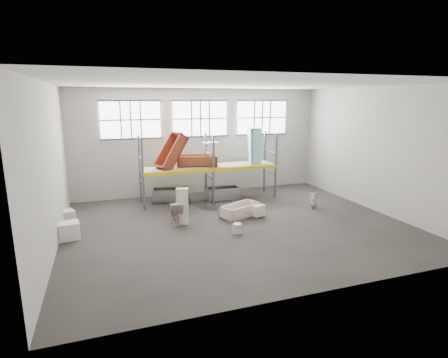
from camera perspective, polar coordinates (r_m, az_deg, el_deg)
name	(u,v)px	position (r m, az deg, el deg)	size (l,w,h in m)	color
floor	(237,226)	(13.10, 2.15, -7.56)	(12.00, 10.00, 0.10)	#433E3A
ceiling	(239,82)	(12.31, 2.36, 15.32)	(12.00, 10.00, 0.10)	silver
wall_back	(200,142)	(17.22, -3.87, 6.02)	(12.00, 0.10, 5.00)	#A39F96
wall_front	(321,192)	(8.05, 15.35, -1.98)	(12.00, 0.10, 5.00)	#9D9A91
wall_left	(48,168)	(11.74, -26.49, 1.63)	(0.10, 10.00, 5.00)	#A19E95
wall_right	(377,150)	(15.68, 23.41, 4.37)	(0.10, 10.00, 5.00)	#B7B4AA
window_left	(131,120)	(16.47, -14.77, 9.19)	(2.60, 0.04, 1.60)	white
window_mid	(200,119)	(17.02, -3.83, 9.66)	(2.60, 0.04, 1.60)	white
window_right	(262,118)	(18.12, 6.13, 9.80)	(2.60, 0.04, 1.60)	white
rack_upright_la	(143,175)	(14.74, -12.91, 0.67)	(0.08, 0.08, 3.00)	slate
rack_upright_lb	(140,169)	(15.91, -13.39, 1.52)	(0.08, 0.08, 3.00)	slate
rack_upright_ma	(213,170)	(15.33, -1.70, 1.45)	(0.08, 0.08, 3.00)	slate
rack_upright_mb	(206,165)	(16.46, -2.95, 2.21)	(0.08, 0.08, 3.00)	slate
rack_upright_ra	(276,166)	(16.45, 8.33, 2.09)	(0.08, 0.08, 3.00)	slate
rack_upright_rb	(265,162)	(17.51, 6.54, 2.77)	(0.08, 0.08, 3.00)	slate
rack_beam_front	(213,170)	(15.33, -1.70, 1.45)	(6.00, 0.10, 0.14)	yellow
rack_beam_back	(206,165)	(16.46, -2.95, 2.21)	(6.00, 0.10, 0.14)	yellow
shelf_deck	(209,166)	(15.88, -2.35, 2.12)	(5.90, 1.10, 0.03)	gray
wet_patch	(215,205)	(15.50, -1.45, -4.13)	(1.80, 1.80, 0.00)	black
bathtub_beige	(240,210)	(13.96, 2.62, -5.04)	(1.61, 0.76, 0.47)	beige
cistern_spare	(259,211)	(13.81, 5.68, -5.11)	(0.45, 0.22, 0.43)	#EFDEC9
sink_in_tub	(240,214)	(13.80, 2.66, -5.59)	(0.49, 0.49, 0.17)	silver
toilet_beige	(176,212)	(13.25, -7.71, -5.31)	(0.47, 0.82, 0.83)	beige
cistern_tall	(182,206)	(13.08, -6.71, -4.36)	(0.43, 0.28, 1.33)	#F1E4CD
toilet_white	(314,200)	(15.38, 14.31, -3.31)	(0.32, 0.32, 0.70)	white
steel_tub_left	(171,195)	(16.08, -8.49, -2.56)	(1.62, 0.76, 0.59)	#97999E
steel_tub_right	(223,193)	(16.23, -0.22, -2.34)	(1.54, 0.72, 0.56)	#A7A9AE
rust_tub_flat	(198,161)	(15.81, -4.26, 2.94)	(1.75, 0.82, 0.49)	brown
rust_tub_tilted	(171,152)	(15.39, -8.54, 4.36)	(1.70, 0.80, 0.48)	brown
sink_on_shelf	(211,155)	(15.51, -2.18, 3.80)	(0.71, 0.55, 0.63)	silver
blue_tub_upright	(254,146)	(16.52, 4.90, 5.36)	(1.65, 0.77, 0.46)	#87D3E5
bucket	(237,228)	(12.23, 2.14, -7.95)	(0.30, 0.30, 0.34)	beige
carton_near	(69,231)	(12.78, -23.69, -7.62)	(0.66, 0.56, 0.56)	white
carton_far	(66,216)	(14.52, -24.07, -5.51)	(0.54, 0.54, 0.45)	beige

